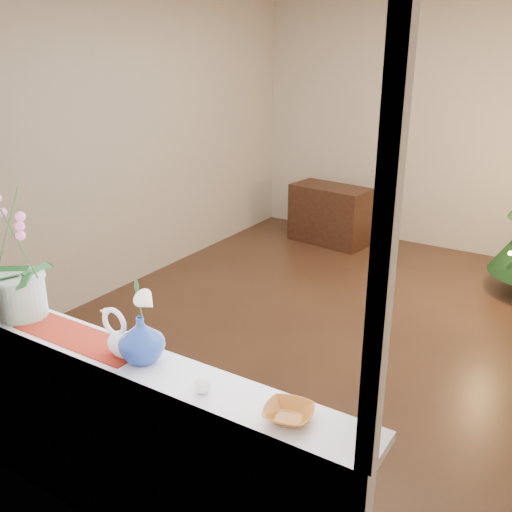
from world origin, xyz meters
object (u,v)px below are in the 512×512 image
at_px(blue_vase, 141,336).
at_px(side_table, 330,215).
at_px(orchid_pot, 14,248).
at_px(swan, 124,335).
at_px(amber_dish, 289,414).
at_px(paperweight, 203,385).

relative_size(blue_vase, side_table, 0.26).
bearing_deg(blue_vase, orchid_pot, -179.81).
bearing_deg(blue_vase, side_table, 104.88).
bearing_deg(swan, amber_dish, -3.53).
bearing_deg(amber_dish, orchid_pot, 179.32).
height_order(blue_vase, amber_dish, blue_vase).
height_order(orchid_pot, side_table, orchid_pot).
relative_size(orchid_pot, side_table, 0.81).
bearing_deg(paperweight, blue_vase, 171.49).
relative_size(orchid_pot, swan, 3.00).
relative_size(swan, blue_vase, 1.03).
bearing_deg(amber_dish, blue_vase, 178.38).
xyz_separation_m(swan, blue_vase, (0.09, 0.02, 0.01)).
relative_size(orchid_pot, paperweight, 10.17).
bearing_deg(side_table, blue_vase, -67.78).
height_order(paperweight, amber_dish, paperweight).
height_order(orchid_pot, amber_dish, orchid_pot).
bearing_deg(amber_dish, swan, 179.66).
xyz_separation_m(blue_vase, amber_dish, (0.73, -0.02, -0.10)).
xyz_separation_m(blue_vase, paperweight, (0.37, -0.05, -0.08)).
height_order(blue_vase, side_table, blue_vase).
relative_size(orchid_pot, amber_dish, 4.71).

